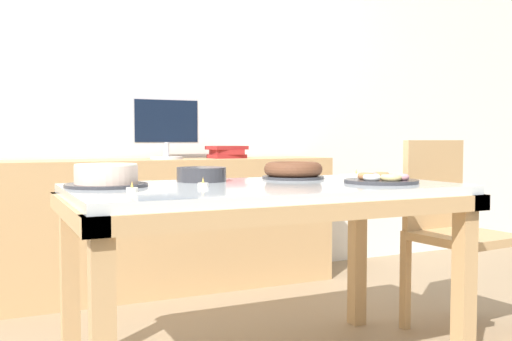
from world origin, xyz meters
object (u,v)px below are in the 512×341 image
(cake_chocolate_round, at_px, (106,176))
(plate_stack, at_px, (201,174))
(computer_monitor, at_px, (166,129))
(chair, at_px, (451,224))
(tealight_centre, at_px, (203,184))
(tealight_near_cakes, at_px, (132,189))
(pastry_platter, at_px, (381,179))
(tealight_left_edge, at_px, (356,175))
(book_stack, at_px, (227,152))
(cake_golden_bundt, at_px, (293,171))

(cake_chocolate_round, bearing_deg, plate_stack, 14.15)
(computer_monitor, bearing_deg, chair, -51.22)
(computer_monitor, relative_size, tealight_centre, 10.60)
(cake_chocolate_round, distance_m, tealight_near_cakes, 0.27)
(pastry_platter, height_order, tealight_left_edge, pastry_platter)
(computer_monitor, height_order, pastry_platter, computer_monitor)
(pastry_platter, xyz_separation_m, tealight_left_edge, (0.13, 0.36, -0.01))
(plate_stack, height_order, tealight_near_cakes, plate_stack)
(cake_chocolate_round, bearing_deg, tealight_centre, -27.55)
(book_stack, distance_m, cake_golden_bundt, 1.19)
(computer_monitor, distance_m, book_stack, 0.43)
(tealight_near_cakes, height_order, tealight_centre, same)
(tealight_near_cakes, xyz_separation_m, tealight_centre, (0.29, 0.09, 0.00))
(chair, height_order, cake_golden_bundt, chair)
(pastry_platter, height_order, tealight_near_cakes, pastry_platter)
(book_stack, bearing_deg, plate_stack, -117.13)
(book_stack, height_order, tealight_left_edge, book_stack)
(tealight_near_cakes, bearing_deg, cake_chocolate_round, 97.84)
(chair, bearing_deg, computer_monitor, 128.78)
(computer_monitor, bearing_deg, plate_stack, -99.22)
(computer_monitor, xyz_separation_m, tealight_centre, (-0.28, -1.43, -0.24))
(tealight_centre, bearing_deg, pastry_platter, -9.61)
(book_stack, bearing_deg, cake_golden_bundt, -97.78)
(tealight_near_cakes, bearing_deg, chair, 7.18)
(cake_chocolate_round, distance_m, pastry_platter, 1.09)
(computer_monitor, xyz_separation_m, tealight_near_cakes, (-0.57, -1.53, -0.24))
(cake_golden_bundt, bearing_deg, computer_monitor, 101.70)
(pastry_platter, relative_size, tealight_centre, 7.55)
(plate_stack, height_order, tealight_left_edge, plate_stack)
(chair, relative_size, plate_stack, 4.48)
(tealight_left_edge, bearing_deg, book_stack, 98.09)
(computer_monitor, height_order, tealight_near_cakes, computer_monitor)
(tealight_centre, relative_size, tealight_left_edge, 1.00)
(plate_stack, bearing_deg, cake_chocolate_round, -165.85)
(tealight_near_cakes, bearing_deg, tealight_centre, 18.04)
(plate_stack, bearing_deg, tealight_left_edge, -3.15)
(pastry_platter, distance_m, tealight_centre, 0.74)
(plate_stack, relative_size, tealight_left_edge, 5.25)
(chair, height_order, book_stack, chair)
(plate_stack, bearing_deg, cake_golden_bundt, -3.03)
(tealight_left_edge, bearing_deg, tealight_centre, -164.80)
(computer_monitor, distance_m, pastry_platter, 1.63)
(cake_chocolate_round, xyz_separation_m, tealight_near_cakes, (0.04, -0.26, -0.03))
(chair, xyz_separation_m, tealight_near_cakes, (-1.63, -0.21, 0.25))
(tealight_centre, height_order, tealight_left_edge, same)
(computer_monitor, xyz_separation_m, pastry_platter, (0.45, -1.55, -0.23))
(cake_golden_bundt, height_order, tealight_left_edge, cake_golden_bundt)
(tealight_centre, bearing_deg, chair, 4.75)
(book_stack, bearing_deg, tealight_centre, -115.59)
(computer_monitor, bearing_deg, book_stack, 0.20)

